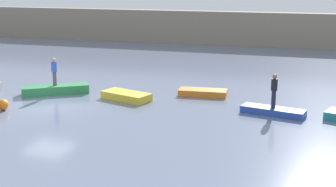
{
  "coord_description": "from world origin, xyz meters",
  "views": [
    {
      "loc": [
        13.55,
        -21.95,
        6.82
      ],
      "look_at": [
        6.15,
        2.39,
        0.54
      ],
      "focal_mm": 50.98,
      "sensor_mm": 36.0,
      "label": 1
    }
  ],
  "objects_px": {
    "rowboat_green": "(55,90)",
    "mooring_buoy": "(3,105)",
    "rowboat_blue": "(273,111)",
    "rowboat_orange": "(203,92)",
    "person_blue_shirt": "(54,70)",
    "rowboat_yellow": "(126,96)",
    "person_dark_shirt": "(274,89)"
  },
  "relations": [
    {
      "from": "rowboat_yellow",
      "to": "person_dark_shirt",
      "type": "bearing_deg",
      "value": 13.88
    },
    {
      "from": "rowboat_green",
      "to": "person_blue_shirt",
      "type": "height_order",
      "value": "person_blue_shirt"
    },
    {
      "from": "rowboat_green",
      "to": "mooring_buoy",
      "type": "height_order",
      "value": "mooring_buoy"
    },
    {
      "from": "rowboat_yellow",
      "to": "rowboat_orange",
      "type": "distance_m",
      "value": 4.51
    },
    {
      "from": "rowboat_blue",
      "to": "person_dark_shirt",
      "type": "xyz_separation_m",
      "value": [
        0.0,
        0.0,
        1.15
      ]
    },
    {
      "from": "rowboat_blue",
      "to": "rowboat_green",
      "type": "bearing_deg",
      "value": -170.54
    },
    {
      "from": "person_blue_shirt",
      "to": "mooring_buoy",
      "type": "relative_size",
      "value": 2.81
    },
    {
      "from": "mooring_buoy",
      "to": "person_blue_shirt",
      "type": "bearing_deg",
      "value": 78.44
    },
    {
      "from": "person_dark_shirt",
      "to": "person_blue_shirt",
      "type": "bearing_deg",
      "value": 176.96
    },
    {
      "from": "mooring_buoy",
      "to": "rowboat_green",
      "type": "bearing_deg",
      "value": 78.44
    },
    {
      "from": "rowboat_yellow",
      "to": "person_dark_shirt",
      "type": "distance_m",
      "value": 8.33
    },
    {
      "from": "person_dark_shirt",
      "to": "mooring_buoy",
      "type": "xyz_separation_m",
      "value": [
        -13.58,
        -3.28,
        -1.03
      ]
    },
    {
      "from": "rowboat_green",
      "to": "mooring_buoy",
      "type": "relative_size",
      "value": 6.54
    },
    {
      "from": "rowboat_green",
      "to": "mooring_buoy",
      "type": "bearing_deg",
      "value": -135.3
    },
    {
      "from": "rowboat_yellow",
      "to": "person_dark_shirt",
      "type": "xyz_separation_m",
      "value": [
        8.23,
        -0.66,
        1.11
      ]
    },
    {
      "from": "rowboat_yellow",
      "to": "mooring_buoy",
      "type": "relative_size",
      "value": 4.79
    },
    {
      "from": "rowboat_green",
      "to": "rowboat_yellow",
      "type": "height_order",
      "value": "rowboat_green"
    },
    {
      "from": "rowboat_blue",
      "to": "mooring_buoy",
      "type": "bearing_deg",
      "value": -153.9
    },
    {
      "from": "rowboat_orange",
      "to": "person_blue_shirt",
      "type": "distance_m",
      "value": 8.85
    },
    {
      "from": "person_dark_shirt",
      "to": "person_blue_shirt",
      "type": "distance_m",
      "value": 12.79
    },
    {
      "from": "rowboat_green",
      "to": "rowboat_blue",
      "type": "distance_m",
      "value": 12.79
    },
    {
      "from": "rowboat_yellow",
      "to": "mooring_buoy",
      "type": "xyz_separation_m",
      "value": [
        -5.35,
        -3.94,
        0.09
      ]
    },
    {
      "from": "rowboat_green",
      "to": "mooring_buoy",
      "type": "distance_m",
      "value": 4.04
    },
    {
      "from": "rowboat_green",
      "to": "person_blue_shirt",
      "type": "distance_m",
      "value": 1.19
    },
    {
      "from": "rowboat_yellow",
      "to": "mooring_buoy",
      "type": "height_order",
      "value": "mooring_buoy"
    },
    {
      "from": "person_blue_shirt",
      "to": "person_dark_shirt",
      "type": "bearing_deg",
      "value": -3.04
    },
    {
      "from": "person_dark_shirt",
      "to": "mooring_buoy",
      "type": "distance_m",
      "value": 14.01
    },
    {
      "from": "rowboat_blue",
      "to": "mooring_buoy",
      "type": "height_order",
      "value": "mooring_buoy"
    },
    {
      "from": "rowboat_green",
      "to": "rowboat_blue",
      "type": "bearing_deg",
      "value": -36.78
    },
    {
      "from": "mooring_buoy",
      "to": "rowboat_blue",
      "type": "bearing_deg",
      "value": 13.59
    },
    {
      "from": "person_blue_shirt",
      "to": "rowboat_green",
      "type": "bearing_deg",
      "value": 104.04
    },
    {
      "from": "rowboat_green",
      "to": "person_dark_shirt",
      "type": "relative_size",
      "value": 2.23
    }
  ]
}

